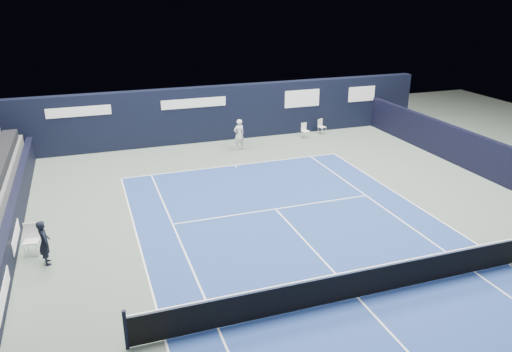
{
  "coord_description": "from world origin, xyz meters",
  "views": [
    {
      "loc": [
        -6.71,
        -10.38,
        8.3
      ],
      "look_at": [
        -0.64,
        6.93,
        1.3
      ],
      "focal_mm": 35.0,
      "sensor_mm": 36.0,
      "label": 1
    }
  ],
  "objects_px": {
    "folding_chair_back_a": "(305,129)",
    "tennis_net": "(359,283)",
    "folding_chair_back_b": "(321,125)",
    "tennis_player": "(239,134)",
    "line_judge_chair": "(31,237)"
  },
  "relations": [
    {
      "from": "folding_chair_back_a",
      "to": "tennis_net",
      "type": "distance_m",
      "value": 16.07
    },
    {
      "from": "folding_chair_back_b",
      "to": "line_judge_chair",
      "type": "bearing_deg",
      "value": -169.47
    },
    {
      "from": "tennis_net",
      "to": "tennis_player",
      "type": "xyz_separation_m",
      "value": [
        0.98,
        14.3,
        0.33
      ]
    },
    {
      "from": "line_judge_chair",
      "to": "tennis_net",
      "type": "height_order",
      "value": "tennis_net"
    },
    {
      "from": "line_judge_chair",
      "to": "tennis_player",
      "type": "distance_m",
      "value": 13.0
    },
    {
      "from": "folding_chair_back_a",
      "to": "tennis_net",
      "type": "relative_size",
      "value": 0.07
    },
    {
      "from": "folding_chair_back_b",
      "to": "tennis_player",
      "type": "relative_size",
      "value": 0.53
    },
    {
      "from": "folding_chair_back_a",
      "to": "folding_chair_back_b",
      "type": "relative_size",
      "value": 0.98
    },
    {
      "from": "folding_chair_back_b",
      "to": "tennis_player",
      "type": "distance_m",
      "value": 5.76
    },
    {
      "from": "folding_chair_back_b",
      "to": "tennis_net",
      "type": "bearing_deg",
      "value": -134.8
    },
    {
      "from": "line_judge_chair",
      "to": "tennis_net",
      "type": "distance_m",
      "value": 10.58
    },
    {
      "from": "folding_chair_back_a",
      "to": "tennis_player",
      "type": "bearing_deg",
      "value": 174.97
    },
    {
      "from": "folding_chair_back_a",
      "to": "line_judge_chair",
      "type": "bearing_deg",
      "value": -162.99
    },
    {
      "from": "tennis_player",
      "to": "tennis_net",
      "type": "bearing_deg",
      "value": -93.92
    },
    {
      "from": "folding_chair_back_a",
      "to": "line_judge_chair",
      "type": "relative_size",
      "value": 0.83
    }
  ]
}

